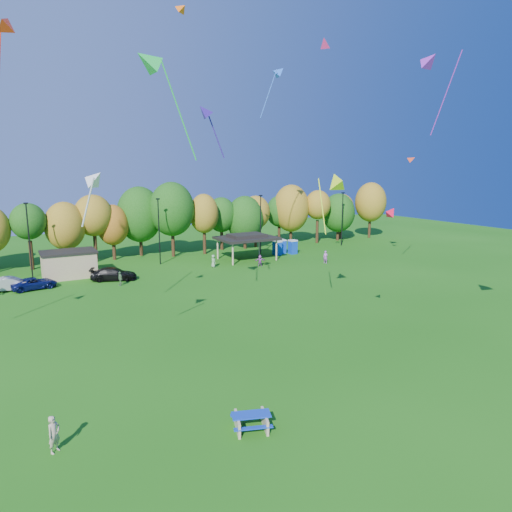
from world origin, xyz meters
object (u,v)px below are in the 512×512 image
kite_flyer (54,434)px  car_d (114,274)px  porta_potties (284,247)px  car_b (11,284)px  picnic_table (251,420)px  car_c (34,283)px

kite_flyer → car_d: kite_flyer is taller
car_d → kite_flyer: bearing=-176.7°
porta_potties → car_d: porta_potties is taller
kite_flyer → car_b: kite_flyer is taller
car_b → car_d: car_d is taller
picnic_table → kite_flyer: 9.36m
kite_flyer → car_b: bearing=53.1°
picnic_table → kite_flyer: bearing=-178.8°
kite_flyer → car_c: bearing=49.2°
porta_potties → car_d: 27.09m
kite_flyer → car_b: size_ratio=0.40×
picnic_table → car_c: car_c is taller
car_b → porta_potties: bearing=-78.1°
picnic_table → car_b: car_b is taller
porta_potties → car_b: bearing=-174.2°
picnic_table → car_c: (-7.77, 35.69, 0.16)m
car_c → kite_flyer: bearing=167.8°
porta_potties → kite_flyer: (-36.41, -37.23, -0.19)m
car_c → car_d: size_ratio=0.89×
car_b → car_d: size_ratio=0.87×
picnic_table → car_c: bearing=121.0°
picnic_table → porta_potties: bearing=74.3°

